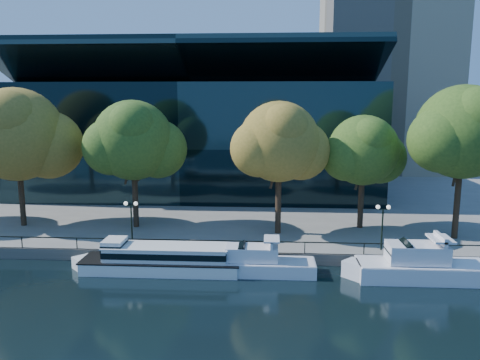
# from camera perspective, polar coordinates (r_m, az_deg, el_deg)

# --- Properties ---
(ground) EXTENTS (160.00, 160.00, 0.00)m
(ground) POSITION_cam_1_polar(r_m,az_deg,el_deg) (38.72, -7.01, -11.48)
(ground) COLOR black
(ground) RESTS_ON ground
(promenade) EXTENTS (90.00, 67.08, 1.00)m
(promenade) POSITION_cam_1_polar(r_m,az_deg,el_deg) (73.38, -1.86, -0.72)
(promenade) COLOR slate
(promenade) RESTS_ON ground
(railing) EXTENTS (88.20, 0.08, 0.99)m
(railing) POSITION_cam_1_polar(r_m,az_deg,el_deg) (41.10, -6.24, -7.32)
(railing) COLOR black
(railing) RESTS_ON promenade
(convention_building) EXTENTS (50.00, 24.57, 21.43)m
(convention_building) POSITION_cam_1_polar(r_m,az_deg,el_deg) (68.29, -5.62, 5.22)
(convention_building) COLOR black
(convention_building) RESTS_ON ground
(tour_boat) EXTENTS (14.21, 3.17, 2.70)m
(tour_boat) POSITION_cam_1_polar(r_m,az_deg,el_deg) (39.49, -10.08, -9.35)
(tour_boat) COLOR white
(tour_boat) RESTS_ON ground
(cruiser_near) EXTENTS (10.36, 2.67, 3.00)m
(cruiser_near) POSITION_cam_1_polar(r_m,az_deg,el_deg) (38.58, 1.53, -10.00)
(cruiser_near) COLOR silver
(cruiser_near) RESTS_ON ground
(cruiser_far) EXTENTS (11.33, 3.14, 3.70)m
(cruiser_far) POSITION_cam_1_polar(r_m,az_deg,el_deg) (39.75, 20.71, -9.69)
(cruiser_far) COLOR silver
(cruiser_far) RESTS_ON ground
(tree_1) EXTENTS (11.78, 9.66, 14.19)m
(tree_1) POSITION_cam_1_polar(r_m,az_deg,el_deg) (52.41, -25.41, 4.82)
(tree_1) COLOR black
(tree_1) RESTS_ON promenade
(tree_2) EXTENTS (10.03, 8.23, 12.95)m
(tree_2) POSITION_cam_1_polar(r_m,az_deg,el_deg) (48.06, -12.73, 4.54)
(tree_2) COLOR black
(tree_2) RESTS_ON promenade
(tree_3) EXTENTS (9.66, 7.92, 12.86)m
(tree_3) POSITION_cam_1_polar(r_m,az_deg,el_deg) (44.78, 4.99, 4.44)
(tree_3) COLOR black
(tree_3) RESTS_ON promenade
(tree_4) EXTENTS (8.79, 7.21, 11.48)m
(tree_4) POSITION_cam_1_polar(r_m,az_deg,el_deg) (48.32, 14.97, 3.33)
(tree_4) COLOR black
(tree_4) RESTS_ON promenade
(tree_5) EXTENTS (10.74, 8.81, 14.35)m
(tree_5) POSITION_cam_1_polar(r_m,az_deg,el_deg) (47.50, 25.73, 5.07)
(tree_5) COLOR black
(tree_5) RESTS_ON promenade
(lamp_1) EXTENTS (1.26, 0.36, 4.03)m
(lamp_1) POSITION_cam_1_polar(r_m,az_deg,el_deg) (42.95, -13.13, -3.94)
(lamp_1) COLOR black
(lamp_1) RESTS_ON promenade
(lamp_2) EXTENTS (1.26, 0.36, 4.03)m
(lamp_2) POSITION_cam_1_polar(r_m,az_deg,el_deg) (42.35, 17.01, -4.31)
(lamp_2) COLOR black
(lamp_2) RESTS_ON promenade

